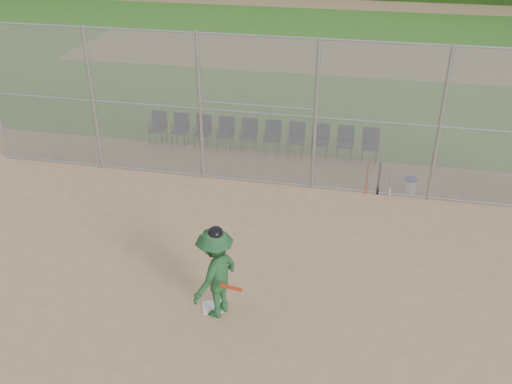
% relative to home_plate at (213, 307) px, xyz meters
% --- Properties ---
extents(ground, '(100.00, 100.00, 0.00)m').
position_rel_home_plate_xyz_m(ground, '(0.29, 0.21, -0.01)').
color(ground, tan).
rests_on(ground, ground).
extents(grass_strip, '(100.00, 100.00, 0.00)m').
position_rel_home_plate_xyz_m(grass_strip, '(0.29, 18.21, -0.00)').
color(grass_strip, '#356F21').
rests_on(grass_strip, ground).
extents(dirt_patch_far, '(24.00, 24.00, 0.00)m').
position_rel_home_plate_xyz_m(dirt_patch_far, '(0.29, 18.21, -0.00)').
color(dirt_patch_far, tan).
rests_on(dirt_patch_far, ground).
extents(backstop_fence, '(16.09, 0.09, 4.00)m').
position_rel_home_plate_xyz_m(backstop_fence, '(0.29, 5.21, 2.06)').
color(backstop_fence, gray).
rests_on(backstop_fence, ground).
extents(home_plate, '(0.50, 0.50, 0.02)m').
position_rel_home_plate_xyz_m(home_plate, '(0.00, 0.00, 0.00)').
color(home_plate, silver).
rests_on(home_plate, ground).
extents(batter_at_plate, '(1.06, 1.41, 1.91)m').
position_rel_home_plate_xyz_m(batter_at_plate, '(0.13, -0.12, 0.92)').
color(batter_at_plate, '#205028').
rests_on(batter_at_plate, ground).
extents(water_cooler, '(0.32, 0.32, 0.41)m').
position_rel_home_plate_xyz_m(water_cooler, '(3.83, 5.49, 0.20)').
color(water_cooler, white).
rests_on(water_cooler, ground).
extents(spare_bats, '(0.66, 0.27, 0.85)m').
position_rel_home_plate_xyz_m(spare_bats, '(3.00, 5.28, 0.41)').
color(spare_bats, '#D84C14').
rests_on(spare_bats, ground).
extents(chair_0, '(0.54, 0.52, 0.96)m').
position_rel_home_plate_xyz_m(chair_0, '(-3.76, 7.19, 0.47)').
color(chair_0, '#0F1937').
rests_on(chair_0, ground).
extents(chair_1, '(0.54, 0.52, 0.96)m').
position_rel_home_plate_xyz_m(chair_1, '(-3.04, 7.19, 0.47)').
color(chair_1, '#0F1937').
rests_on(chair_1, ground).
extents(chair_2, '(0.54, 0.52, 0.96)m').
position_rel_home_plate_xyz_m(chair_2, '(-2.32, 7.19, 0.47)').
color(chair_2, '#0F1937').
rests_on(chair_2, ground).
extents(chair_3, '(0.54, 0.52, 0.96)m').
position_rel_home_plate_xyz_m(chair_3, '(-1.60, 7.19, 0.47)').
color(chair_3, '#0F1937').
rests_on(chair_3, ground).
extents(chair_4, '(0.54, 0.52, 0.96)m').
position_rel_home_plate_xyz_m(chair_4, '(-0.88, 7.19, 0.47)').
color(chair_4, '#0F1937').
rests_on(chair_4, ground).
extents(chair_5, '(0.54, 0.52, 0.96)m').
position_rel_home_plate_xyz_m(chair_5, '(-0.17, 7.19, 0.47)').
color(chair_5, '#0F1937').
rests_on(chair_5, ground).
extents(chair_6, '(0.54, 0.52, 0.96)m').
position_rel_home_plate_xyz_m(chair_6, '(0.55, 7.19, 0.47)').
color(chair_6, '#0F1937').
rests_on(chair_6, ground).
extents(chair_7, '(0.54, 0.52, 0.96)m').
position_rel_home_plate_xyz_m(chair_7, '(1.27, 7.19, 0.47)').
color(chair_7, '#0F1937').
rests_on(chair_7, ground).
extents(chair_8, '(0.54, 0.52, 0.96)m').
position_rel_home_plate_xyz_m(chair_8, '(1.99, 7.19, 0.47)').
color(chair_8, '#0F1937').
rests_on(chair_8, ground).
extents(chair_9, '(0.54, 0.52, 0.96)m').
position_rel_home_plate_xyz_m(chair_9, '(2.71, 7.19, 0.47)').
color(chair_9, '#0F1937').
rests_on(chair_9, ground).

